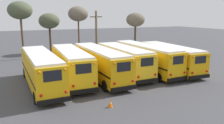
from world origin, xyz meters
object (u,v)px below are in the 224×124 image
object	(u,v)px
school_bus_2	(99,62)
school_bus_5	(170,57)
school_bus_0	(41,69)
bare_tree_3	(20,11)
bare_tree_1	(78,14)
school_bus_3	(123,60)
school_bus_4	(145,57)
school_bus_1	(71,64)
bare_tree_0	(49,21)
bare_tree_2	(135,20)
utility_pole	(96,35)
traffic_cone	(110,103)

from	to	relation	value
school_bus_2	school_bus_5	world-z (taller)	school_bus_2
school_bus_0	bare_tree_3	size ratio (longest dim) A/B	1.27
school_bus_0	bare_tree_3	world-z (taller)	bare_tree_3
school_bus_2	bare_tree_1	size ratio (longest dim) A/B	1.36
school_bus_3	school_bus_4	distance (m)	2.94
school_bus_0	school_bus_1	size ratio (longest dim) A/B	1.08
school_bus_0	bare_tree_3	bearing A→B (deg)	93.08
bare_tree_0	bare_tree_3	distance (m)	6.26
school_bus_1	bare_tree_1	world-z (taller)	bare_tree_1
school_bus_1	bare_tree_2	world-z (taller)	bare_tree_2
school_bus_3	bare_tree_1	world-z (taller)	bare_tree_1
school_bus_0	bare_tree_1	xyz separation A→B (m)	(7.96, 15.10, 4.96)
school_bus_5	bare_tree_0	size ratio (longest dim) A/B	1.46
school_bus_5	utility_pole	xyz separation A→B (m)	(-5.64, 9.76, 2.06)
school_bus_2	bare_tree_0	bearing A→B (deg)	96.34
school_bus_2	bare_tree_0	distance (m)	18.85
bare_tree_2	school_bus_3	bearing A→B (deg)	-126.11
school_bus_5	utility_pole	world-z (taller)	utility_pole
bare_tree_0	bare_tree_2	world-z (taller)	bare_tree_2
school_bus_5	bare_tree_1	world-z (taller)	bare_tree_1
bare_tree_1	bare_tree_2	xyz separation A→B (m)	(8.42, -4.13, -0.97)
school_bus_4	bare_tree_2	size ratio (longest dim) A/B	1.58
school_bus_4	school_bus_5	bearing A→B (deg)	-15.79
school_bus_1	school_bus_2	xyz separation A→B (m)	(2.94, -0.23, -0.01)
school_bus_5	school_bus_2	bearing A→B (deg)	177.18
school_bus_4	bare_tree_0	bearing A→B (deg)	113.78
bare_tree_1	bare_tree_0	bearing A→B (deg)	138.88
school_bus_1	school_bus_2	size ratio (longest dim) A/B	0.92
school_bus_1	school_bus_5	size ratio (longest dim) A/B	1.00
school_bus_5	school_bus_1	bearing A→B (deg)	176.76
bare_tree_0	traffic_cone	bearing A→B (deg)	-89.83
school_bus_5	bare_tree_3	bearing A→B (deg)	136.05
school_bus_3	traffic_cone	size ratio (longest dim) A/B	16.46
utility_pole	bare_tree_0	bearing A→B (deg)	120.01
traffic_cone	school_bus_1	bearing A→B (deg)	97.47
bare_tree_1	traffic_cone	distance (m)	23.23
school_bus_2	school_bus_5	distance (m)	8.82
utility_pole	bare_tree_1	bearing A→B (deg)	101.37
bare_tree_3	school_bus_1	bearing A→B (deg)	-75.33
school_bus_1	utility_pole	world-z (taller)	utility_pole
school_bus_1	bare_tree_3	xyz separation A→B (m)	(-3.73, 14.26, 5.38)
school_bus_3	traffic_cone	bearing A→B (deg)	-123.29
bare_tree_0	school_bus_4	bearing A→B (deg)	-66.22
school_bus_5	bare_tree_3	distance (m)	22.20
school_bus_0	utility_pole	xyz separation A→B (m)	(9.05, 9.66, 1.99)
school_bus_0	school_bus_1	bearing A→B (deg)	10.94
bare_tree_1	bare_tree_3	size ratio (longest dim) A/B	0.94
school_bus_0	school_bus_3	xyz separation A→B (m)	(8.81, 0.60, -0.01)
school_bus_4	school_bus_3	bearing A→B (deg)	-177.32
school_bus_2	school_bus_4	world-z (taller)	school_bus_2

